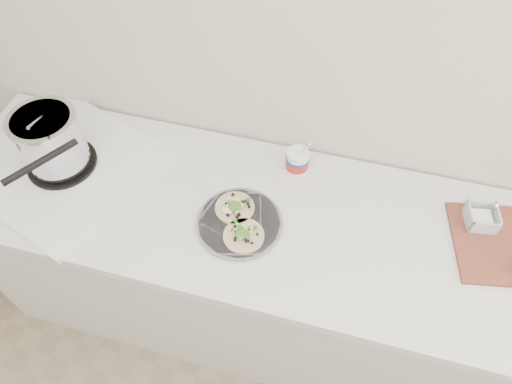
# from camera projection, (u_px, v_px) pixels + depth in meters

# --- Properties ---
(counter) EXTENTS (2.44, 0.66, 0.90)m
(counter) POSITION_uv_depth(u_px,v_px,m) (280.00, 277.00, 1.89)
(counter) COLOR silver
(counter) RESTS_ON ground
(stove) EXTENTS (0.76, 0.73, 0.29)m
(stove) POSITION_uv_depth(u_px,v_px,m) (55.00, 149.00, 1.59)
(stove) COLOR silver
(stove) RESTS_ON counter
(taco_plate) EXTENTS (0.29, 0.29, 0.04)m
(taco_plate) POSITION_uv_depth(u_px,v_px,m) (239.00, 221.00, 1.49)
(taco_plate) COLOR slate
(taco_plate) RESTS_ON counter
(tub) EXTENTS (0.08, 0.08, 0.19)m
(tub) POSITION_uv_depth(u_px,v_px,m) (298.00, 160.00, 1.60)
(tub) COLOR white
(tub) RESTS_ON counter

